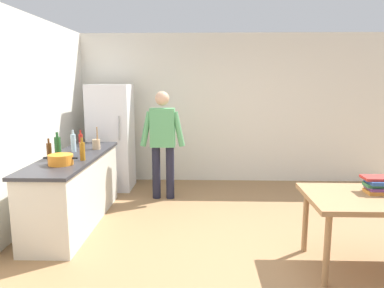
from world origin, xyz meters
name	(u,v)px	position (x,y,z in m)	size (l,w,h in m)	color
ground_plane	(232,252)	(0.00, 0.00, 0.00)	(14.00, 14.00, 0.00)	#936D47
wall_back	(220,109)	(0.00, 3.00, 1.35)	(6.40, 0.12, 2.70)	silver
kitchen_counter	(75,189)	(-2.00, 0.80, 0.45)	(0.64, 2.20, 0.90)	beige
refrigerator	(111,137)	(-1.90, 2.40, 0.90)	(0.70, 0.67, 1.80)	white
person	(163,138)	(-0.95, 1.85, 0.98)	(0.70, 0.22, 1.70)	#1E1E2D
dining_table	(379,203)	(1.40, -0.30, 0.67)	(1.40, 0.90, 0.75)	#9E754C
cooking_pot	(61,160)	(-1.96, 0.30, 0.96)	(0.40, 0.28, 0.12)	orange
utensil_jar	(96,144)	(-1.83, 1.27, 0.98)	(0.11, 0.11, 0.32)	tan
bottle_water_clear	(73,143)	(-2.08, 1.07, 1.03)	(0.07, 0.07, 0.30)	silver
bottle_sauce_red	(81,140)	(-2.13, 1.52, 1.00)	(0.06, 0.06, 0.24)	#B22319
bottle_oil_amber	(82,151)	(-1.78, 0.54, 1.02)	(0.06, 0.06, 0.28)	#996619
bottle_wine_green	(58,148)	(-2.10, 0.57, 1.05)	(0.08, 0.08, 0.34)	#1E5123
bottle_beer_brown	(49,151)	(-2.21, 0.59, 1.01)	(0.06, 0.06, 0.26)	#5B3314
book_stack	(378,185)	(1.43, -0.20, 0.83)	(0.29, 0.23, 0.16)	orange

